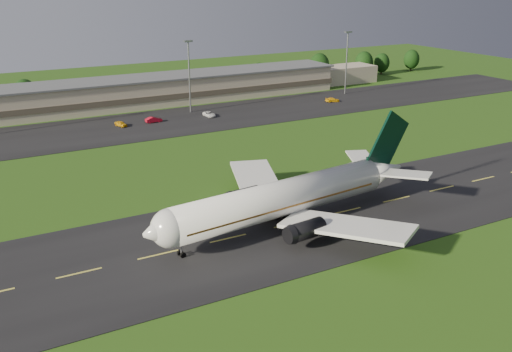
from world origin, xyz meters
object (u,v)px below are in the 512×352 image
service_vehicle_a (121,124)px  service_vehicle_c (209,114)px  light_mast_east (347,55)px  airliner (285,198)px  light_mast_centre (189,68)px  service_vehicle_d (332,100)px  terminal (174,89)px  service_vehicle_b (154,120)px

service_vehicle_a → service_vehicle_c: size_ratio=0.85×
light_mast_east → service_vehicle_c: 54.45m
airliner → service_vehicle_a: airliner is taller
light_mast_centre → light_mast_east: 55.00m
airliner → service_vehicle_d: (60.98, 71.63, -3.91)m
terminal → service_vehicle_d: (42.57, -24.46, -3.24)m
terminal → service_vehicle_d: 49.20m
light_mast_east → service_vehicle_d: (-11.03, -8.27, -11.99)m
light_mast_centre → service_vehicle_a: bearing=-163.6°
light_mast_centre → service_vehicle_b: (-13.35, -6.56, -11.90)m
airliner → service_vehicle_d: bearing=43.1°
light_mast_east → service_vehicle_a: size_ratio=5.12×
light_mast_centre → light_mast_east: bearing=0.0°
service_vehicle_a → service_vehicle_c: (24.67, -1.04, -0.03)m
service_vehicle_a → service_vehicle_d: (66.21, -1.73, -0.03)m
terminal → service_vehicle_a: 32.95m
airliner → service_vehicle_a: bearing=87.6°
light_mast_centre → service_vehicle_b: bearing=-153.8°
terminal → light_mast_east: bearing=-16.8°
service_vehicle_b → service_vehicle_d: service_vehicle_b is taller
terminal → light_mast_centre: bearing=-95.0°
airliner → terminal: bearing=72.7°
light_mast_centre → service_vehicle_d: light_mast_centre is taller
airliner → service_vehicle_c: 74.98m
airliner → light_mast_centre: size_ratio=2.52×
service_vehicle_c → terminal: bearing=89.1°
terminal → service_vehicle_a: bearing=-136.1°
light_mast_east → service_vehicle_c: (-52.57, -7.59, -11.99)m
airliner → light_mast_centre: 82.09m
light_mast_centre → service_vehicle_c: size_ratio=4.35×
airliner → light_mast_east: size_ratio=2.52×
airliner → service_vehicle_a: size_ratio=12.89×
light_mast_centre → light_mast_east: same height
airliner → terminal: (18.41, 96.09, -0.67)m
service_vehicle_a → service_vehicle_c: 24.69m
service_vehicle_b → service_vehicle_c: size_ratio=0.96×
airliner → terminal: 97.84m
light_mast_east → service_vehicle_c: light_mast_east is taller
light_mast_east → service_vehicle_d: light_mast_east is taller
airliner → terminal: size_ratio=0.35×
light_mast_east → service_vehicle_d: size_ratio=4.56×
terminal → service_vehicle_c: size_ratio=31.01×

